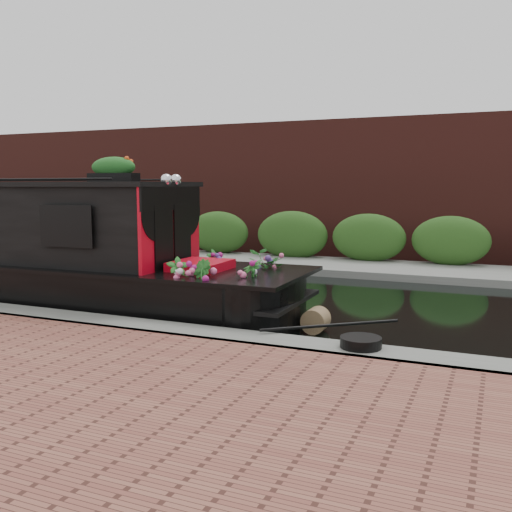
% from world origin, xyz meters
% --- Properties ---
extents(ground, '(80.00, 80.00, 0.00)m').
position_xyz_m(ground, '(0.00, 0.00, 0.00)').
color(ground, black).
rests_on(ground, ground).
extents(near_bank_coping, '(40.00, 0.60, 0.50)m').
position_xyz_m(near_bank_coping, '(0.00, -3.30, 0.00)').
color(near_bank_coping, slate).
rests_on(near_bank_coping, ground).
extents(far_bank_path, '(40.00, 2.40, 0.34)m').
position_xyz_m(far_bank_path, '(0.00, 4.20, 0.00)').
color(far_bank_path, gray).
rests_on(far_bank_path, ground).
extents(far_hedge, '(40.00, 1.10, 2.80)m').
position_xyz_m(far_hedge, '(0.00, 5.10, 0.00)').
color(far_hedge, '#2B561C').
rests_on(far_hedge, ground).
extents(far_brick_wall, '(40.00, 1.00, 8.00)m').
position_xyz_m(far_brick_wall, '(0.00, 7.20, 0.00)').
color(far_brick_wall, '#54221C').
rests_on(far_brick_wall, ground).
extents(rope_fender, '(0.36, 0.35, 0.36)m').
position_xyz_m(rope_fender, '(2.99, -1.86, 0.18)').
color(rope_fender, olive).
rests_on(rope_fender, ground).
extents(coiled_mooring_rope, '(0.48, 0.48, 0.12)m').
position_xyz_m(coiled_mooring_rope, '(3.95, -3.22, 0.31)').
color(coiled_mooring_rope, black).
rests_on(coiled_mooring_rope, near_bank_coping).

